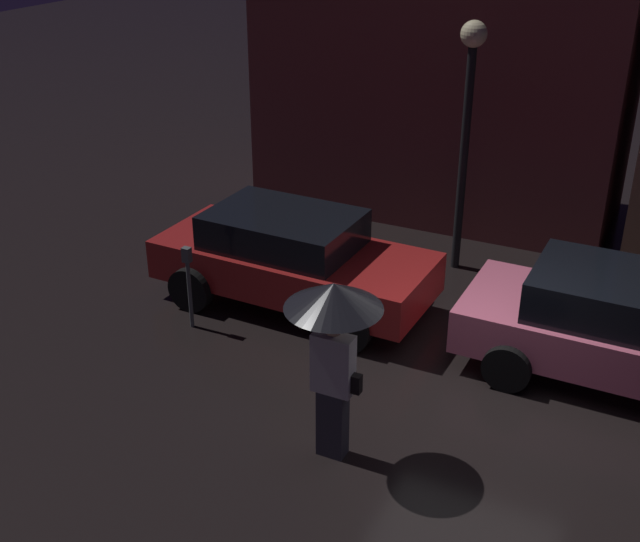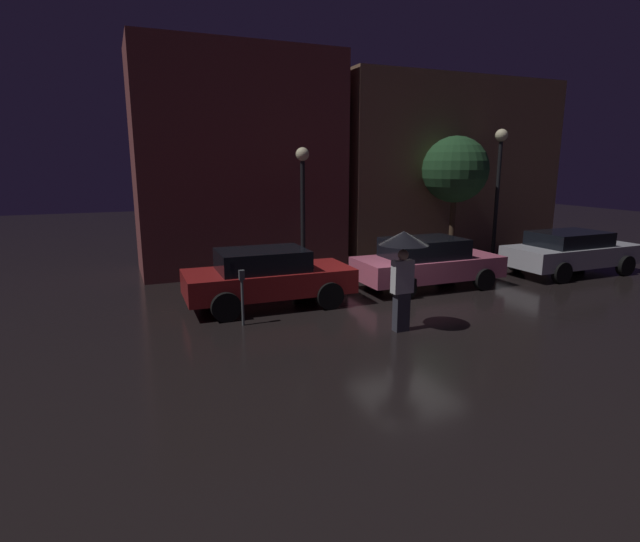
% 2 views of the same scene
% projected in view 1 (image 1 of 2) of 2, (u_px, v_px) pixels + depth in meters
% --- Properties ---
extents(ground_plane, '(60.00, 60.00, 0.00)m').
position_uv_depth(ground_plane, '(470.00, 408.00, 9.98)').
color(ground_plane, black).
extents(building_facade_left, '(6.78, 3.00, 7.21)m').
position_uv_depth(building_facade_left, '(448.00, 18.00, 14.67)').
color(building_facade_left, brown).
rests_on(building_facade_left, ground).
extents(parked_car_red, '(4.26, 1.97, 1.47)m').
position_uv_depth(parked_car_red, '(291.00, 257.00, 12.11)').
color(parked_car_red, maroon).
rests_on(parked_car_red, ground).
extents(parked_car_pink, '(4.30, 1.99, 1.47)m').
position_uv_depth(parked_car_pink, '(627.00, 328.00, 10.24)').
color(parked_car_pink, '#DB6684').
rests_on(parked_car_pink, ground).
extents(pedestrian_with_umbrella, '(1.06, 1.06, 2.19)m').
position_uv_depth(pedestrian_with_umbrella, '(334.00, 324.00, 8.46)').
color(pedestrian_with_umbrella, '#383842').
rests_on(pedestrian_with_umbrella, ground).
extents(parking_meter, '(0.12, 0.10, 1.27)m').
position_uv_depth(parking_meter, '(189.00, 279.00, 11.45)').
color(parking_meter, '#4C5154').
rests_on(parking_meter, ground).
extents(street_lamp_near, '(0.40, 0.40, 4.05)m').
position_uv_depth(street_lamp_near, '(468.00, 104.00, 12.37)').
color(street_lamp_near, black).
rests_on(street_lamp_near, ground).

